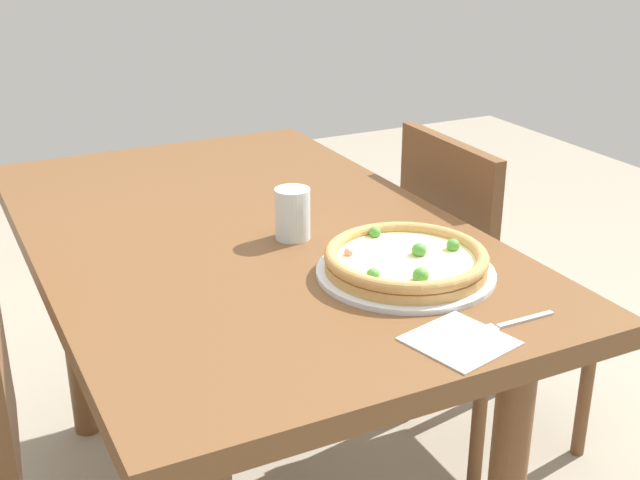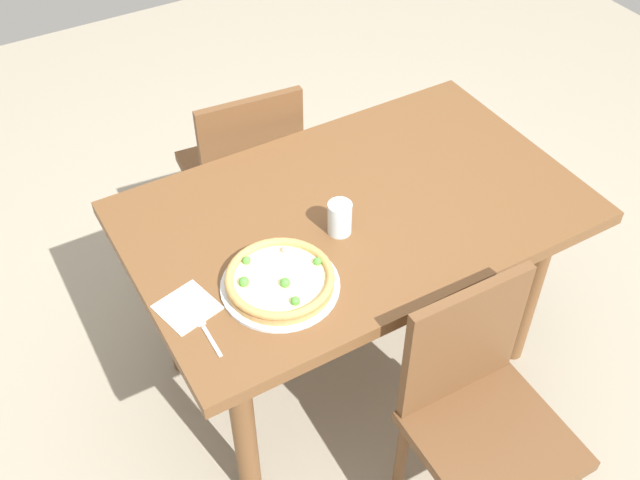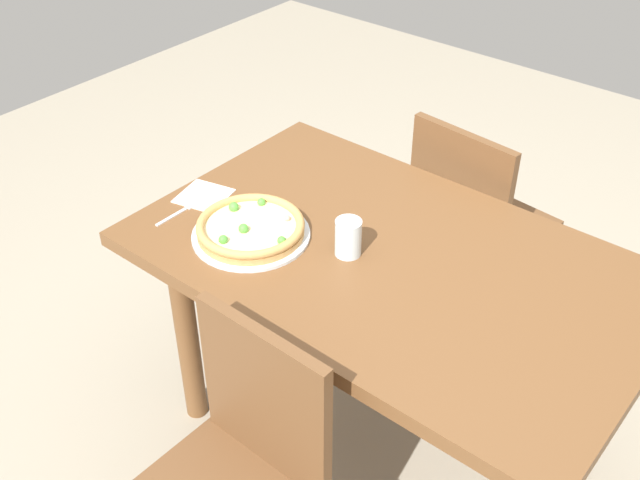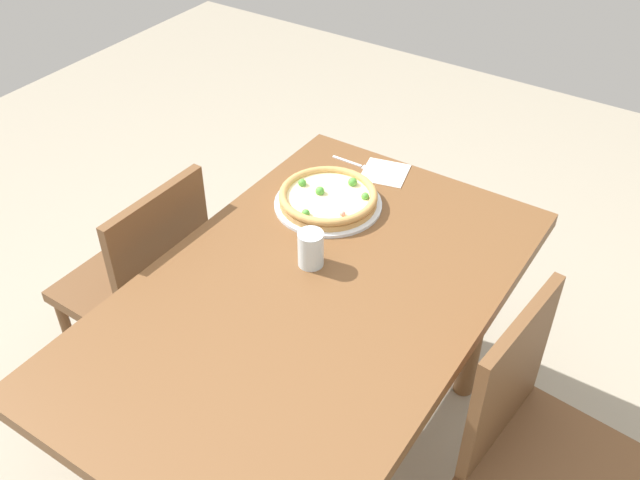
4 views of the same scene
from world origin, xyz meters
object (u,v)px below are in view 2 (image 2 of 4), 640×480
object	(u,v)px
dining_table	(355,232)
pizza	(280,279)
drinking_glass	(340,218)
napkin	(187,307)
chair_near	(480,413)
fork	(205,330)
plate	(280,285)
chair_far	(244,172)

from	to	relation	value
dining_table	pizza	xyz separation A→B (m)	(-0.35, -0.17, 0.13)
drinking_glass	napkin	bearing A→B (deg)	-174.32
napkin	chair_near	bearing A→B (deg)	-40.55
chair_near	fork	bearing A→B (deg)	-34.45
drinking_glass	dining_table	bearing A→B (deg)	33.57
chair_near	drinking_glass	world-z (taller)	chair_near
chair_near	plate	bearing A→B (deg)	-50.90
plate	drinking_glass	distance (m)	0.28
chair_near	pizza	world-z (taller)	chair_near
dining_table	pizza	world-z (taller)	pizza
dining_table	drinking_glass	world-z (taller)	drinking_glass
fork	napkin	size ratio (longest dim) A/B	1.18
chair_near	napkin	xyz separation A→B (m)	(-0.62, 0.53, 0.28)
dining_table	napkin	size ratio (longest dim) A/B	9.84
plate	dining_table	bearing A→B (deg)	26.15
dining_table	chair_near	xyz separation A→B (m)	(0.02, -0.64, -0.17)
chair_near	chair_far	world-z (taller)	same
dining_table	chair_far	world-z (taller)	chair_far
chair_near	chair_far	xyz separation A→B (m)	(-0.10, 1.28, 0.00)
dining_table	drinking_glass	size ratio (longest dim) A/B	13.23
chair_near	napkin	size ratio (longest dim) A/B	6.23
chair_near	plate	world-z (taller)	chair_near
pizza	chair_near	bearing A→B (deg)	-51.95
plate	fork	xyz separation A→B (m)	(-0.24, -0.04, -0.00)
dining_table	pizza	bearing A→B (deg)	-153.88
drinking_glass	napkin	size ratio (longest dim) A/B	0.74
chair_near	napkin	bearing A→B (deg)	-39.49
fork	drinking_glass	bearing A→B (deg)	-73.44
plate	chair_near	bearing A→B (deg)	-51.97
fork	pizza	bearing A→B (deg)	-81.02
drinking_glass	plate	bearing A→B (deg)	-156.97
chair_near	dining_table	bearing A→B (deg)	-87.44
chair_far	napkin	bearing A→B (deg)	-118.54
chair_far	drinking_glass	distance (m)	0.78
plate	napkin	size ratio (longest dim) A/B	2.33
chair_far	pizza	size ratio (longest dim) A/B	2.93
chair_far	drinking_glass	world-z (taller)	chair_far
chair_far	chair_near	bearing A→B (deg)	-79.77
pizza	napkin	distance (m)	0.26
fork	napkin	xyz separation A→B (m)	(-0.01, 0.09, -0.00)
pizza	drinking_glass	xyz separation A→B (m)	(0.25, 0.11, 0.02)
napkin	dining_table	bearing A→B (deg)	10.79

